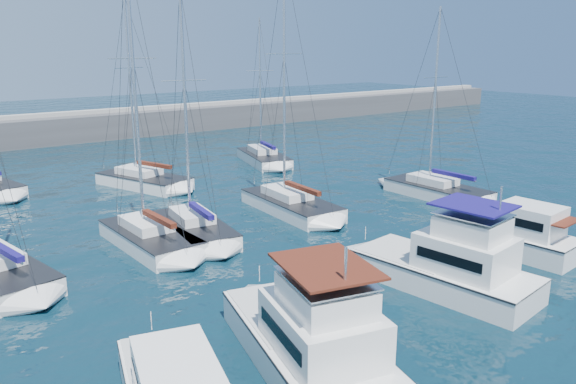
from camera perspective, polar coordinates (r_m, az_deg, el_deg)
ground at (r=25.18m, az=6.40°, el=-11.18°), size 220.00×220.00×0.00m
breakwater at (r=70.84m, az=-23.76°, el=5.39°), size 160.00×6.00×4.45m
motor_yacht_port_inner at (r=19.83m, az=2.56°, el=-14.98°), size 5.64×9.63×4.69m
motor_yacht_stbd_inner at (r=26.92m, az=16.27°, el=-7.32°), size 4.50×8.75×4.69m
motor_yacht_stbd_outer at (r=32.91m, az=22.39°, el=-4.17°), size 3.33×6.74×3.20m
sailboat_mid_b at (r=32.41m, az=-13.84°, el=-4.48°), size 3.30×7.67×16.54m
sailboat_mid_c at (r=33.43m, az=-9.47°, el=-3.69°), size 3.91×7.51×14.47m
sailboat_mid_d at (r=37.99m, az=0.27°, el=-1.23°), size 3.67×8.46×16.76m
sailboat_mid_e at (r=43.14m, az=14.89°, el=0.17°), size 3.25×8.02×13.95m
sailboat_back_b at (r=46.26m, az=-14.47°, el=1.16°), size 5.67×8.57×14.88m
sailboat_back_c at (r=53.96m, az=-2.50°, el=3.50°), size 5.08×8.44×13.82m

